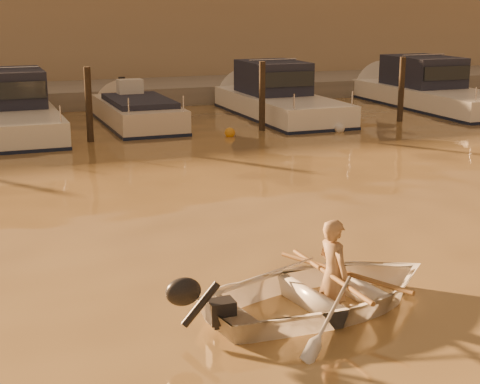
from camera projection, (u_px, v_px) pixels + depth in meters
name	position (u px, v px, depth m)	size (l,w,h in m)	color
ground_plane	(345.00, 379.00, 7.40)	(160.00, 160.00, 0.00)	brown
dinghy	(326.00, 292.00, 9.07)	(2.26, 3.17, 0.66)	white
person	(333.00, 275.00, 9.07)	(0.52, 0.34, 1.43)	#A37A51
outboard_motor	(219.00, 311.00, 8.33)	(0.90, 0.40, 0.70)	black
oar_port	(343.00, 272.00, 9.14)	(0.06, 0.06, 2.10)	brown
oar_starboard	(330.00, 275.00, 9.04)	(0.06, 0.06, 2.10)	brown
moored_boat_2	(16.00, 111.00, 21.05)	(2.14, 7.23, 1.75)	silver
moored_boat_3	(138.00, 118.00, 22.36)	(1.93, 5.62, 0.95)	beige
moored_boat_4	(280.00, 98.00, 23.89)	(2.33, 7.16, 1.75)	white
moored_boat_5	(434.00, 90.00, 25.93)	(2.44, 8.11, 1.75)	white
piling_2	(89.00, 108.00, 19.58)	(0.18, 0.18, 2.20)	#2D2319
piling_3	(262.00, 100.00, 21.30)	(0.18, 0.18, 2.20)	#2D2319
piling_4	(401.00, 93.00, 22.91)	(0.18, 0.18, 2.20)	#2D2319
fender_c	(24.00, 148.00, 18.39)	(0.30, 0.30, 0.30)	silver
fender_d	(230.00, 133.00, 20.55)	(0.30, 0.30, 0.30)	orange
fender_e	(340.00, 128.00, 21.27)	(0.30, 0.30, 0.30)	silver
quay	(60.00, 100.00, 26.80)	(52.00, 4.00, 1.00)	gray
waterfront_building	(39.00, 32.00, 31.20)	(46.00, 7.00, 4.80)	#9E8466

